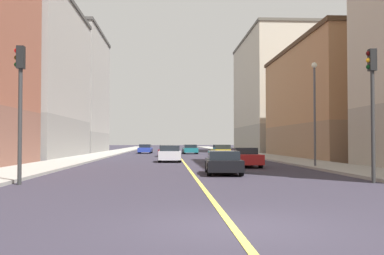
# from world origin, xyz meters

# --- Properties ---
(ground_plane) EXTENTS (400.00, 400.00, 0.00)m
(ground_plane) POSITION_xyz_m (0.00, 0.00, 0.00)
(ground_plane) COLOR #2F2B38
(ground_plane) RESTS_ON ground
(sidewalk_left) EXTENTS (3.76, 168.00, 0.15)m
(sidewalk_left) POSITION_xyz_m (9.42, 49.00, 0.07)
(sidewalk_left) COLOR #9E9B93
(sidewalk_left) RESTS_ON ground
(sidewalk_right) EXTENTS (3.76, 168.00, 0.15)m
(sidewalk_right) POSITION_xyz_m (-9.42, 49.00, 0.07)
(sidewalk_right) COLOR #9E9B93
(sidewalk_right) RESTS_ON ground
(lane_center_stripe) EXTENTS (0.16, 154.00, 0.01)m
(lane_center_stripe) POSITION_xyz_m (0.00, 49.00, 0.01)
(lane_center_stripe) COLOR #E5D14C
(lane_center_stripe) RESTS_ON ground
(building_left_mid) EXTENTS (10.92, 23.61, 11.60)m
(building_left_mid) POSITION_xyz_m (16.61, 37.63, 5.81)
(building_left_mid) COLOR #8F6B4F
(building_left_mid) RESTS_ON ground
(building_left_far) EXTENTS (10.92, 25.18, 18.81)m
(building_left_far) POSITION_xyz_m (16.61, 65.61, 9.41)
(building_left_far) COLOR #9D9688
(building_left_far) RESTS_ON ground
(building_right_midblock) EXTENTS (10.92, 21.12, 16.49)m
(building_right_midblock) POSITION_xyz_m (-16.61, 39.82, 8.26)
(building_right_midblock) COLOR gray
(building_right_midblock) RESTS_ON ground
(building_right_distant) EXTENTS (10.92, 18.85, 18.15)m
(building_right_distant) POSITION_xyz_m (-16.61, 60.71, 9.08)
(building_right_distant) COLOR gray
(building_right_distant) RESTS_ON ground
(traffic_light_left_near) EXTENTS (0.40, 0.32, 5.52)m
(traffic_light_left_near) POSITION_xyz_m (7.12, 9.20, 3.61)
(traffic_light_left_near) COLOR #2D2D2D
(traffic_light_left_near) RESTS_ON ground
(traffic_light_right_near) EXTENTS (0.40, 0.32, 5.49)m
(traffic_light_right_near) POSITION_xyz_m (-7.15, 9.20, 3.59)
(traffic_light_right_near) COLOR #2D2D2D
(traffic_light_right_near) RESTS_ON ground
(street_lamp_left_near) EXTENTS (0.36, 0.36, 6.65)m
(street_lamp_left_near) POSITION_xyz_m (8.13, 19.79, 4.22)
(street_lamp_left_near) COLOR #4C4C51
(street_lamp_left_near) RESTS_ON ground
(car_blue) EXTENTS (1.96, 4.25, 1.29)m
(car_blue) POSITION_xyz_m (-4.49, 56.09, 0.64)
(car_blue) COLOR #23389E
(car_blue) RESTS_ON ground
(car_red) EXTENTS (1.82, 4.61, 1.28)m
(car_red) POSITION_xyz_m (3.86, 21.47, 0.63)
(car_red) COLOR red
(car_red) RESTS_ON ground
(car_silver) EXTENTS (1.89, 4.07, 1.37)m
(car_silver) POSITION_xyz_m (-1.14, 29.02, 0.67)
(car_silver) COLOR silver
(car_silver) RESTS_ON ground
(car_black) EXTENTS (1.96, 4.33, 1.22)m
(car_black) POSITION_xyz_m (1.59, 14.56, 0.61)
(car_black) COLOR black
(car_black) RESTS_ON ground
(car_yellow) EXTENTS (1.96, 4.46, 1.35)m
(car_yellow) POSITION_xyz_m (4.45, 39.63, 0.66)
(car_yellow) COLOR gold
(car_yellow) RESTS_ON ground
(car_maroon) EXTENTS (1.98, 4.31, 1.28)m
(car_maroon) POSITION_xyz_m (-1.41, 43.24, 0.62)
(car_maroon) COLOR maroon
(car_maroon) RESTS_ON ground
(car_teal) EXTENTS (2.04, 4.42, 1.26)m
(car_teal) POSITION_xyz_m (1.73, 53.48, 0.63)
(car_teal) COLOR #196670
(car_teal) RESTS_ON ground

